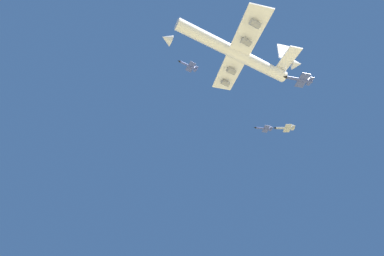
{
  "coord_description": "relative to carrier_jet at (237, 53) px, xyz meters",
  "views": [
    {
      "loc": [
        38.95,
        54.09,
        4.42
      ],
      "look_at": [
        -20.71,
        17.83,
        72.86
      ],
      "focal_mm": 24.82,
      "sensor_mm": 36.0,
      "label": 1
    }
  ],
  "objects": [
    {
      "name": "carrier_jet",
      "position": [
        0.0,
        0.0,
        0.0
      ],
      "size": [
        61.45,
        62.17,
        23.35
      ],
      "rotation": [
        -0.27,
        0.0,
        -0.81
      ],
      "color": "white"
    },
    {
      "name": "chase_jet_lead",
      "position": [
        -8.36,
        -35.9,
        28.44
      ],
      "size": [
        14.58,
        10.19,
        4.0
      ],
      "rotation": [
        0.0,
        0.0,
        -0.52
      ],
      "color": "#38478C"
    },
    {
      "name": "chase_jet_left_wing",
      "position": [
        -81.75,
        -11.48,
        17.52
      ],
      "size": [
        11.98,
        13.57,
        4.0
      ],
      "rotation": [
        0.0,
        0.0,
        -0.88
      ],
      "color": "#38478C"
    },
    {
      "name": "chase_jet_right_wing",
      "position": [
        -71.33,
        4.51,
        1.18
      ],
      "size": [
        10.52,
        14.44,
        4.0
      ],
      "rotation": [
        0.0,
        0.0,
        -1.02
      ],
      "color": "#999EA3"
    },
    {
      "name": "chase_jet_trailing",
      "position": [
        -13.74,
        22.75,
        -24.3
      ],
      "size": [
        12.56,
        13.09,
        4.0
      ],
      "rotation": [
        0.0,
        0.0,
        -0.82
      ],
      "color": "#38478C"
    }
  ]
}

